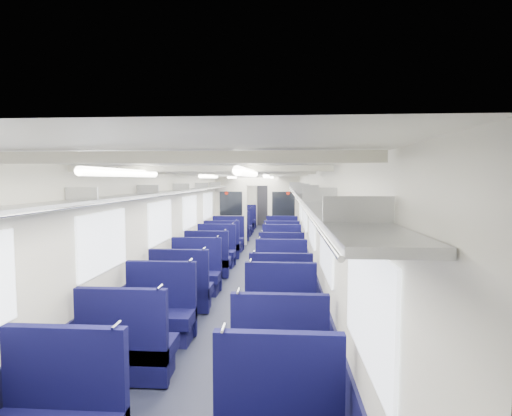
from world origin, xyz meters
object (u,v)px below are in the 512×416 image
at_px(seat_22, 240,227).
at_px(seat_26, 245,221).
at_px(seat_14, 216,253).
at_px(seat_18, 228,240).
at_px(seat_5, 280,359).
at_px(seat_7, 280,318).
at_px(seat_8, 181,291).
at_px(seat_12, 208,262).
at_px(seat_24, 242,224).
at_px(seat_9, 281,297).
at_px(bulkhead, 257,209).
at_px(seat_11, 281,279).
at_px(seat_27, 282,221).
at_px(seat_10, 195,276).
at_px(end_door, 265,205).
at_px(seat_20, 236,231).
at_px(seat_21, 282,231).
at_px(seat_15, 282,254).
at_px(seat_23, 282,228).
at_px(seat_13, 281,265).
at_px(seat_16, 222,246).
at_px(seat_4, 127,350).
at_px(seat_19, 282,240).
at_px(seat_6, 159,316).

bearing_deg(seat_22, seat_26, 90.00).
xyz_separation_m(seat_14, seat_18, (0.00, 2.19, 0.00)).
xyz_separation_m(seat_5, seat_7, (0.00, 1.21, 0.00)).
height_order(seat_8, seat_18, same).
height_order(seat_8, seat_12, same).
xyz_separation_m(seat_8, seat_24, (0.00, 9.89, 0.00)).
xyz_separation_m(seat_9, seat_24, (-1.66, 10.10, 0.00)).
bearing_deg(bulkhead, seat_11, -81.83).
bearing_deg(seat_27, seat_10, -99.38).
relative_size(end_door, seat_20, 1.82).
xyz_separation_m(seat_21, seat_26, (-1.66, 3.40, 0.00)).
bearing_deg(seat_27, seat_15, -90.00).
bearing_deg(seat_20, seat_23, 33.79).
distance_m(seat_13, seat_24, 7.90).
relative_size(seat_9, seat_26, 1.00).
distance_m(bulkhead, seat_21, 1.56).
xyz_separation_m(bulkhead, seat_16, (-0.83, -2.26, -0.90)).
relative_size(end_door, seat_26, 1.82).
relative_size(seat_11, seat_20, 1.00).
bearing_deg(seat_9, seat_13, 90.00).
bearing_deg(seat_4, seat_14, 90.00).
height_order(end_door, seat_8, end_door).
bearing_deg(seat_21, seat_24, 127.08).
bearing_deg(seat_9, seat_4, -128.50).
xyz_separation_m(seat_15, seat_23, (0.00, 5.33, 0.00)).
bearing_deg(seat_8, seat_11, 29.58).
xyz_separation_m(seat_19, seat_22, (-1.66, 3.10, 0.00)).
bearing_deg(seat_14, seat_9, -65.30).
bearing_deg(seat_20, seat_18, -90.00).
xyz_separation_m(seat_12, seat_16, (0.00, 2.14, 0.00)).
relative_size(seat_5, seat_22, 1.00).
relative_size(seat_4, seat_6, 1.00).
bearing_deg(seat_13, seat_27, 90.00).
height_order(seat_16, seat_23, same).
height_order(seat_10, seat_24, same).
relative_size(seat_9, seat_18, 1.00).
height_order(seat_9, seat_23, same).
xyz_separation_m(seat_20, seat_27, (1.66, 3.46, 0.00)).
height_order(end_door, seat_7, end_door).
bearing_deg(seat_20, seat_16, -90.00).
distance_m(seat_9, seat_14, 3.97).
xyz_separation_m(seat_9, seat_14, (-1.66, 3.61, 0.00)).
distance_m(seat_5, seat_6, 2.03).
height_order(seat_9, seat_19, same).
relative_size(seat_21, seat_26, 1.00).
xyz_separation_m(seat_11, seat_19, (0.00, 4.82, 0.00)).
xyz_separation_m(seat_9, seat_12, (-1.66, 2.53, 0.00)).
relative_size(seat_4, seat_22, 1.00).
relative_size(seat_15, seat_21, 1.00).
distance_m(seat_13, seat_26, 9.08).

